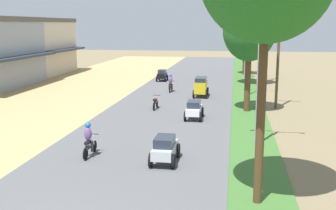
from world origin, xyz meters
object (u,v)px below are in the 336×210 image
Objects in this scene: utility_pole_far at (279,49)px; streetlamp_mid at (249,46)px; median_tree_third at (249,21)px; car_sedan_silver at (165,148)px; streetlamp_near at (259,56)px; median_tree_second at (249,30)px; car_van_yellow at (201,86)px; car_hatchback_black at (162,75)px; motorbike_ahead_third at (155,102)px; utility_pole_near at (266,41)px; car_sedan_white at (194,109)px; median_tree_fourth at (245,30)px; streetlamp_far at (246,39)px; motorbike_ahead_fourth at (171,83)px; streetlamp_farthest at (244,38)px; motorbike_ahead_second at (89,140)px.

streetlamp_mid is at bearing 109.36° from utility_pole_far.
car_sedan_silver is at bearing -99.33° from median_tree_third.
streetlamp_near reaches higher than streetlamp_mid.
median_tree_second is 8.06m from car_van_yellow.
utility_pole_far is 17.56m from car_hatchback_black.
median_tree_third is 22.61m from streetlamp_near.
streetlamp_near is 4.42× the size of motorbike_ahead_third.
car_van_yellow is (-6.00, -10.76, -3.39)m from utility_pole_near.
car_sedan_silver is at bearing -92.79° from car_sedan_white.
utility_pole_far is at bearing 79.47° from streetlamp_near.
median_tree_fourth reaches higher than car_sedan_silver.
utility_pole_far is at bearing -70.64° from streetlamp_mid.
car_sedan_white is 1.13× the size of car_hatchback_black.
streetlamp_mid is 3.69× the size of car_hatchback_black.
car_hatchback_black reaches higher than car_sedan_white.
median_tree_fourth is at bearing 90.54° from streetlamp_far.
median_tree_second is at bearing -55.34° from car_van_yellow.
utility_pole_far is at bearing -32.92° from car_van_yellow.
utility_pole_far is at bearing -81.50° from median_tree_third.
motorbike_ahead_third is 1.00× the size of motorbike_ahead_fourth.
median_tree_second reaches higher than car_sedan_silver.
streetlamp_farthest is at bearing 93.85° from utility_pole_far.
median_tree_second is at bearing -90.46° from streetlamp_farthest.
median_tree_second is 4.40× the size of motorbike_ahead_fourth.
streetlamp_mid is 20.77m from motorbike_ahead_second.
motorbike_ahead_second is at bearing -158.43° from streetlamp_near.
median_tree_fourth is 4.00× the size of motorbike_ahead_fourth.
median_tree_third is at bearing 77.30° from car_sedan_white.
median_tree_second reaches higher than car_sedan_white.
car_van_yellow is at bearing 124.66° from median_tree_second.
median_tree_fourth is at bearing 90.15° from streetlamp_mid.
car_hatchback_black is 26.76m from motorbike_ahead_second.
streetlamp_far is at bearing 21.42° from car_hatchback_black.
median_tree_second is 3.95× the size of car_hatchback_black.
streetlamp_near is 15.87m from streetlamp_mid.
streetlamp_far is 3.26× the size of car_van_yellow.
car_sedan_white is at bearing -73.85° from car_hatchback_black.
streetlamp_mid is 4.11× the size of motorbike_ahead_fourth.
motorbike_ahead_fourth is (-6.89, -10.77, -3.72)m from streetlamp_far.
car_hatchback_black is 15.34m from motorbike_ahead_third.
car_van_yellow is at bearing -62.26° from car_hatchback_black.
median_tree_third reaches higher than car_sedan_silver.
motorbike_ahead_second is (-7.77, -30.25, -3.72)m from streetlamp_far.
median_tree_second is 4.40× the size of motorbike_ahead_third.
streetlamp_near reaches higher than car_van_yellow.
streetlamp_mid reaches higher than motorbike_ahead_fourth.
motorbike_ahead_fourth is (-6.89, 0.54, -3.49)m from streetlamp_mid.
median_tree_third reaches higher than motorbike_ahead_fourth.
streetlamp_near is 18.19m from motorbike_ahead_fourth.
utility_pole_near is (2.28, 16.14, -1.33)m from median_tree_second.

